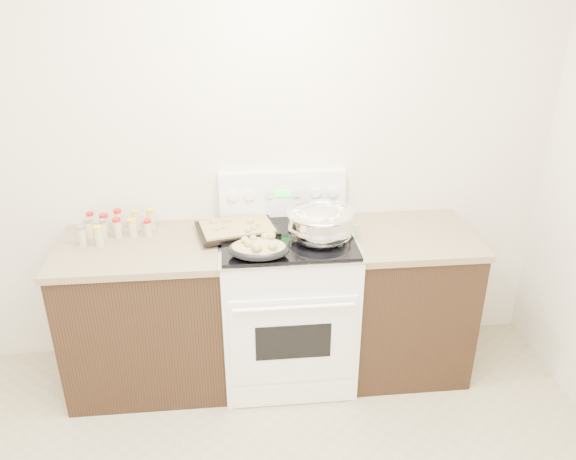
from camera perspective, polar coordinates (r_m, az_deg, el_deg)
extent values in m
cube|color=beige|center=(3.35, -6.73, 8.11)|extent=(4.00, 0.05, 2.70)
cube|color=black|center=(3.47, -14.02, -8.57)|extent=(0.90, 0.64, 0.88)
cube|color=brown|center=(3.24, -14.86, -1.78)|extent=(0.93, 0.67, 0.04)
cube|color=black|center=(3.57, 11.72, -7.24)|extent=(0.70, 0.64, 0.88)
cube|color=brown|center=(3.36, 12.40, -0.58)|extent=(0.73, 0.67, 0.04)
cube|color=white|center=(3.42, -0.09, -7.86)|extent=(0.76, 0.66, 0.92)
cube|color=white|center=(3.15, 0.53, -11.25)|extent=(0.70, 0.01, 0.55)
cube|color=black|center=(3.14, 0.55, -11.33)|extent=(0.42, 0.01, 0.22)
cylinder|color=white|center=(2.98, 0.64, -7.90)|extent=(0.65, 0.02, 0.02)
cube|color=white|center=(3.39, 0.50, -16.35)|extent=(0.70, 0.01, 0.14)
cube|color=silver|center=(3.19, -0.09, -0.82)|extent=(0.78, 0.68, 0.01)
cube|color=black|center=(3.19, -0.09, -0.63)|extent=(0.74, 0.64, 0.01)
cube|color=white|center=(3.40, -0.59, 3.74)|extent=(0.76, 0.07, 0.28)
cylinder|color=white|center=(3.34, -5.66, 3.47)|extent=(0.06, 0.02, 0.06)
cylinder|color=white|center=(3.34, -3.94, 3.54)|extent=(0.06, 0.02, 0.06)
cylinder|color=white|center=(3.37, 2.88, 3.80)|extent=(0.06, 0.02, 0.06)
cylinder|color=white|center=(3.39, 4.56, 3.85)|extent=(0.06, 0.02, 0.06)
cube|color=#19E533|center=(3.35, -0.52, 3.70)|extent=(0.09, 0.00, 0.04)
cube|color=silver|center=(3.34, -1.89, 3.64)|extent=(0.05, 0.00, 0.05)
cube|color=silver|center=(3.36, 0.84, 3.74)|extent=(0.05, 0.00, 0.05)
ellipsoid|color=silver|center=(3.11, 3.26, 0.28)|extent=(0.41, 0.41, 0.22)
cylinder|color=silver|center=(3.14, 3.23, -0.83)|extent=(0.20, 0.20, 0.01)
torus|color=silver|center=(3.08, 3.30, 1.76)|extent=(0.37, 0.37, 0.02)
cylinder|color=silver|center=(3.10, 3.27, 0.68)|extent=(0.35, 0.35, 0.12)
cylinder|color=brown|center=(3.08, 3.29, 1.55)|extent=(0.33, 0.33, 0.00)
cube|color=beige|center=(3.00, 4.51, 1.00)|extent=(0.04, 0.04, 0.03)
cube|color=beige|center=(3.09, 0.80, 1.77)|extent=(0.04, 0.04, 0.03)
cube|color=beige|center=(3.05, 1.82, 1.46)|extent=(0.04, 0.04, 0.03)
cube|color=beige|center=(3.13, 5.37, 2.03)|extent=(0.04, 0.04, 0.03)
cube|color=beige|center=(3.02, 2.02, 1.19)|extent=(0.03, 0.03, 0.02)
cube|color=beige|center=(3.16, 4.13, 2.27)|extent=(0.04, 0.04, 0.03)
cube|color=beige|center=(3.05, 4.00, 1.43)|extent=(0.03, 0.03, 0.02)
cube|color=beige|center=(3.05, 5.03, 1.36)|extent=(0.03, 0.03, 0.02)
cube|color=beige|center=(3.03, 4.97, 1.21)|extent=(0.03, 0.03, 0.02)
cube|color=beige|center=(3.02, 1.54, 1.18)|extent=(0.04, 0.04, 0.03)
cube|color=beige|center=(3.14, 3.72, 2.11)|extent=(0.04, 0.04, 0.03)
cube|color=beige|center=(3.06, 3.56, 1.52)|extent=(0.04, 0.04, 0.03)
cube|color=beige|center=(2.97, 3.15, 0.74)|extent=(0.05, 0.05, 0.03)
cube|color=beige|center=(3.17, 5.08, 2.33)|extent=(0.03, 0.03, 0.03)
cube|color=beige|center=(3.06, 5.04, 1.48)|extent=(0.03, 0.03, 0.02)
cube|color=beige|center=(3.11, 4.12, 1.88)|extent=(0.04, 0.04, 0.03)
cube|color=beige|center=(3.05, 1.07, 1.44)|extent=(0.02, 0.02, 0.02)
ellipsoid|color=black|center=(2.94, -3.00, -1.97)|extent=(0.35, 0.27, 0.08)
ellipsoid|color=tan|center=(2.94, -3.01, -1.76)|extent=(0.32, 0.24, 0.06)
sphere|color=tan|center=(2.86, -3.20, -1.79)|extent=(0.06, 0.06, 0.06)
sphere|color=tan|center=(2.90, -3.99, -1.43)|extent=(0.05, 0.05, 0.05)
sphere|color=tan|center=(2.98, -1.78, -0.57)|extent=(0.05, 0.05, 0.05)
sphere|color=tan|center=(2.96, -3.57, -0.84)|extent=(0.04, 0.04, 0.04)
sphere|color=tan|center=(2.93, -4.40, -1.04)|extent=(0.04, 0.04, 0.04)
sphere|color=tan|center=(2.98, -1.91, -0.58)|extent=(0.05, 0.05, 0.05)
sphere|color=tan|center=(2.98, -2.30, -0.69)|extent=(0.05, 0.05, 0.05)
sphere|color=tan|center=(2.87, -1.59, -1.70)|extent=(0.05, 0.05, 0.05)
cube|color=black|center=(3.25, -5.20, 0.12)|extent=(0.50, 0.39, 0.02)
cube|color=tan|center=(3.25, -5.21, 0.32)|extent=(0.45, 0.34, 0.02)
sphere|color=tan|center=(3.29, -7.57, 0.80)|extent=(0.04, 0.04, 0.04)
sphere|color=tan|center=(3.23, -3.04, 0.49)|extent=(0.03, 0.03, 0.03)
sphere|color=tan|center=(3.30, -6.50, 0.94)|extent=(0.03, 0.03, 0.03)
sphere|color=tan|center=(3.16, -4.08, -0.10)|extent=(0.04, 0.04, 0.04)
sphere|color=tan|center=(3.27, -3.82, 0.86)|extent=(0.04, 0.04, 0.04)
sphere|color=tan|center=(3.22, -6.49, 0.32)|extent=(0.04, 0.04, 0.04)
sphere|color=tan|center=(3.19, -3.49, 0.11)|extent=(0.04, 0.04, 0.04)
sphere|color=tan|center=(3.20, -7.35, 0.07)|extent=(0.03, 0.03, 0.03)
sphere|color=tan|center=(3.21, -7.00, 0.14)|extent=(0.04, 0.04, 0.04)
sphere|color=tan|center=(3.30, -6.23, 0.94)|extent=(0.04, 0.04, 0.04)
cylinder|color=#A07C49|center=(3.08, -1.44, -1.34)|extent=(0.12, 0.22, 0.01)
sphere|color=#A07C49|center=(2.98, -2.24, -2.15)|extent=(0.04, 0.04, 0.04)
sphere|color=#83B2C4|center=(3.07, 5.04, -1.03)|extent=(0.08, 0.08, 0.08)
cylinder|color=#83B2C4|center=(3.15, 6.02, 0.11)|extent=(0.17, 0.20, 0.07)
cylinder|color=#BFB28C|center=(3.45, -19.35, 0.62)|extent=(0.04, 0.04, 0.10)
cylinder|color=#B21414|center=(3.43, -19.49, 1.56)|extent=(0.04, 0.04, 0.02)
cylinder|color=#BFB28C|center=(3.43, -18.12, 0.55)|extent=(0.05, 0.05, 0.09)
cylinder|color=#B21414|center=(3.41, -18.24, 1.40)|extent=(0.05, 0.05, 0.02)
cylinder|color=#BFB28C|center=(3.42, -16.82, 0.83)|extent=(0.04, 0.04, 0.11)
cylinder|color=#B21414|center=(3.39, -16.95, 1.85)|extent=(0.04, 0.04, 0.02)
cylinder|color=#BFB28C|center=(3.40, -15.15, 0.81)|extent=(0.04, 0.04, 0.11)
cylinder|color=gold|center=(3.37, -15.26, 1.77)|extent=(0.04, 0.04, 0.02)
cylinder|color=#BFB28C|center=(3.39, -13.73, 0.94)|extent=(0.05, 0.05, 0.11)
cylinder|color=gold|center=(3.36, -13.84, 1.93)|extent=(0.05, 0.05, 0.02)
cylinder|color=#BFB28C|center=(3.38, -19.61, 0.00)|extent=(0.04, 0.04, 0.10)
cylinder|color=#B2B2B7|center=(3.36, -19.75, 0.90)|extent=(0.05, 0.05, 0.02)
cylinder|color=#BFB28C|center=(3.36, -18.26, 0.00)|extent=(0.04, 0.04, 0.09)
cylinder|color=#B2B2B7|center=(3.34, -18.38, 0.86)|extent=(0.04, 0.04, 0.02)
cylinder|color=#BFB28C|center=(3.33, -16.92, 0.06)|extent=(0.04, 0.04, 0.10)
cylinder|color=#B21414|center=(3.31, -17.05, 1.01)|extent=(0.05, 0.05, 0.02)
cylinder|color=#BFB28C|center=(3.32, -15.48, 0.05)|extent=(0.05, 0.05, 0.09)
cylinder|color=gold|center=(3.30, -15.59, 0.90)|extent=(0.05, 0.05, 0.02)
cylinder|color=#BFB28C|center=(3.31, -14.02, 0.08)|extent=(0.04, 0.04, 0.09)
cylinder|color=#B21414|center=(3.29, -14.12, 0.89)|extent=(0.05, 0.05, 0.02)
cylinder|color=#BFB28C|center=(3.31, -20.17, -0.67)|extent=(0.04, 0.04, 0.10)
cylinder|color=#B2B2B7|center=(3.28, -20.32, 0.25)|extent=(0.05, 0.05, 0.02)
cylinder|color=#BFB28C|center=(3.27, -18.66, -0.72)|extent=(0.05, 0.05, 0.10)
cylinder|color=gold|center=(3.25, -18.80, 0.21)|extent=(0.05, 0.05, 0.02)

